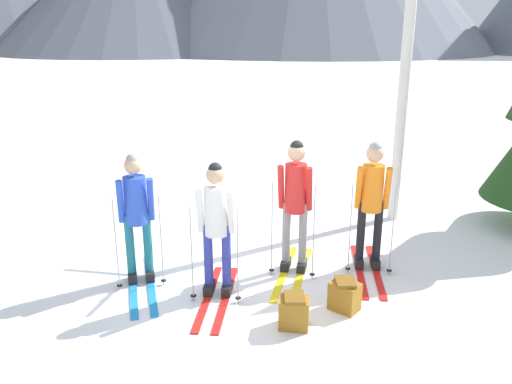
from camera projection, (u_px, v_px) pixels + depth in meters
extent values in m
plane|color=white|center=(246.00, 280.00, 6.64)|extent=(400.00, 400.00, 0.00)
cube|color=#1E84D1|center=(149.00, 283.00, 6.56)|extent=(0.50, 1.66, 0.02)
cube|color=#1E84D1|center=(132.00, 285.00, 6.51)|extent=(0.50, 1.66, 0.02)
cube|color=black|center=(149.00, 274.00, 6.63)|extent=(0.17, 0.28, 0.12)
cylinder|color=#1E6B7A|center=(146.00, 243.00, 6.49)|extent=(0.11, 0.11, 0.80)
cube|color=black|center=(131.00, 276.00, 6.58)|extent=(0.17, 0.28, 0.12)
cylinder|color=#1E6B7A|center=(128.00, 245.00, 6.44)|extent=(0.11, 0.11, 0.80)
cylinder|color=blue|center=(134.00, 200.00, 6.29)|extent=(0.28, 0.28, 0.60)
sphere|color=tan|center=(131.00, 165.00, 6.15)|extent=(0.22, 0.22, 0.22)
sphere|color=gray|center=(131.00, 160.00, 6.13)|extent=(0.16, 0.16, 0.16)
cylinder|color=blue|center=(149.00, 199.00, 6.27)|extent=(0.13, 0.21, 0.57)
cylinder|color=blue|center=(119.00, 202.00, 6.19)|extent=(0.13, 0.21, 0.57)
cylinder|color=#A5A5AD|center=(160.00, 241.00, 6.34)|extent=(0.02, 0.02, 1.20)
cylinder|color=black|center=(162.00, 281.00, 6.51)|extent=(0.07, 0.07, 0.01)
cylinder|color=#A5A5AD|center=(115.00, 246.00, 6.21)|extent=(0.02, 0.02, 1.20)
cylinder|color=black|center=(118.00, 286.00, 6.38)|extent=(0.07, 0.07, 0.01)
cube|color=red|center=(225.00, 298.00, 6.20)|extent=(0.24, 1.58, 0.02)
cube|color=red|center=(207.00, 297.00, 6.22)|extent=(0.24, 1.58, 0.02)
cube|color=black|center=(226.00, 289.00, 6.27)|extent=(0.13, 0.27, 0.12)
cylinder|color=#2D389E|center=(225.00, 256.00, 6.14)|extent=(0.11, 0.11, 0.79)
cube|color=black|center=(208.00, 288.00, 6.29)|extent=(0.13, 0.27, 0.12)
cylinder|color=#2D389E|center=(207.00, 255.00, 6.16)|extent=(0.11, 0.11, 0.79)
cylinder|color=white|center=(215.00, 211.00, 5.97)|extent=(0.28, 0.28, 0.59)
sphere|color=tan|center=(214.00, 175.00, 5.84)|extent=(0.21, 0.21, 0.21)
sphere|color=black|center=(214.00, 169.00, 5.82)|extent=(0.16, 0.16, 0.16)
cylinder|color=white|center=(229.00, 212.00, 5.89)|extent=(0.10, 0.20, 0.56)
cylinder|color=white|center=(198.00, 211.00, 5.92)|extent=(0.10, 0.20, 0.56)
cylinder|color=#A5A5AD|center=(236.00, 257.00, 5.93)|extent=(0.02, 0.02, 1.19)
cylinder|color=black|center=(237.00, 298.00, 6.09)|extent=(0.07, 0.07, 0.01)
cylinder|color=#A5A5AD|center=(190.00, 255.00, 5.98)|extent=(0.02, 0.02, 1.19)
cylinder|color=black|center=(192.00, 296.00, 6.14)|extent=(0.07, 0.07, 0.01)
cube|color=yellow|center=(299.00, 274.00, 6.80)|extent=(0.45, 1.61, 0.02)
cube|color=yellow|center=(283.00, 272.00, 6.84)|extent=(0.45, 1.61, 0.02)
cube|color=black|center=(301.00, 266.00, 6.87)|extent=(0.17, 0.28, 0.12)
cylinder|color=gray|center=(302.00, 234.00, 6.73)|extent=(0.11, 0.11, 0.85)
cube|color=black|center=(284.00, 264.00, 6.92)|extent=(0.17, 0.28, 0.12)
cylinder|color=gray|center=(285.00, 232.00, 6.77)|extent=(0.11, 0.11, 0.85)
cylinder|color=red|center=(294.00, 188.00, 6.56)|extent=(0.28, 0.28, 0.63)
sphere|color=tan|center=(295.00, 152.00, 6.42)|extent=(0.23, 0.23, 0.23)
sphere|color=black|center=(295.00, 147.00, 6.39)|extent=(0.17, 0.17, 0.17)
cylinder|color=red|center=(308.00, 189.00, 6.46)|extent=(0.12, 0.22, 0.60)
cylinder|color=red|center=(280.00, 187.00, 6.54)|extent=(0.12, 0.22, 0.60)
cylinder|color=#A5A5AD|center=(312.00, 233.00, 6.50)|extent=(0.02, 0.02, 1.27)
cylinder|color=black|center=(311.00, 274.00, 6.67)|extent=(0.07, 0.07, 0.01)
cylinder|color=#A5A5AD|center=(270.00, 230.00, 6.61)|extent=(0.02, 0.02, 1.27)
cylinder|color=black|center=(270.00, 270.00, 6.79)|extent=(0.07, 0.07, 0.01)
cube|color=maroon|center=(296.00, 182.00, 6.71)|extent=(0.29, 0.21, 0.36)
cube|color=red|center=(374.00, 270.00, 6.89)|extent=(0.24, 1.60, 0.02)
cube|color=red|center=(358.00, 270.00, 6.91)|extent=(0.24, 1.60, 0.02)
cube|color=black|center=(374.00, 262.00, 6.96)|extent=(0.13, 0.27, 0.12)
cylinder|color=black|center=(376.00, 231.00, 6.82)|extent=(0.11, 0.11, 0.83)
cube|color=black|center=(357.00, 262.00, 6.98)|extent=(0.13, 0.27, 0.12)
cylinder|color=black|center=(359.00, 231.00, 6.84)|extent=(0.11, 0.11, 0.83)
cylinder|color=orange|center=(371.00, 188.00, 6.65)|extent=(0.28, 0.28, 0.62)
sphere|color=tan|center=(373.00, 154.00, 6.51)|extent=(0.22, 0.22, 0.22)
sphere|color=gray|center=(374.00, 148.00, 6.49)|extent=(0.17, 0.17, 0.17)
cylinder|color=orange|center=(386.00, 188.00, 6.57)|extent=(0.10, 0.21, 0.59)
cylinder|color=orange|center=(357.00, 188.00, 6.60)|extent=(0.10, 0.21, 0.59)
cylinder|color=#A5A5AD|center=(391.00, 231.00, 6.61)|extent=(0.02, 0.02, 1.24)
cylinder|color=black|center=(388.00, 270.00, 6.78)|extent=(0.07, 0.07, 0.01)
cylinder|color=#A5A5AD|center=(349.00, 229.00, 6.66)|extent=(0.02, 0.02, 1.24)
cylinder|color=black|center=(346.00, 269.00, 6.83)|extent=(0.07, 0.07, 0.01)
cylinder|color=silver|center=(404.00, 60.00, 7.99)|extent=(0.17, 0.17, 5.26)
cube|color=#99661E|center=(293.00, 313.00, 5.57)|extent=(0.35, 0.28, 0.34)
cube|color=brown|center=(293.00, 297.00, 5.51)|extent=(0.22, 0.28, 0.04)
cube|color=#99661E|center=(343.00, 296.00, 5.91)|extent=(0.40, 0.39, 0.34)
cube|color=brown|center=(344.00, 282.00, 5.85)|extent=(0.22, 0.28, 0.04)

